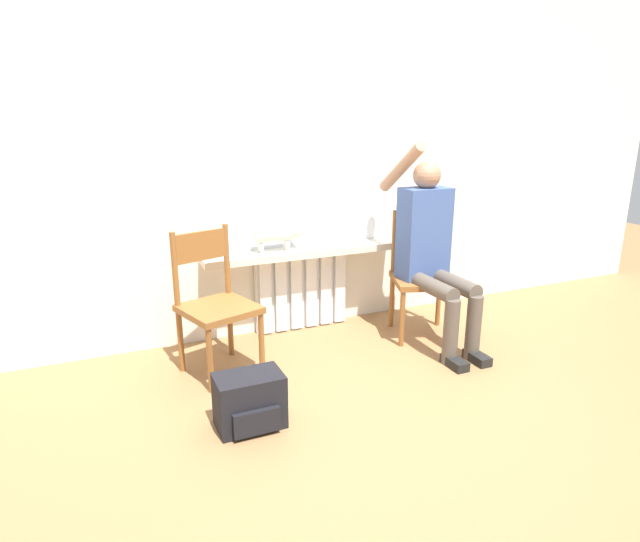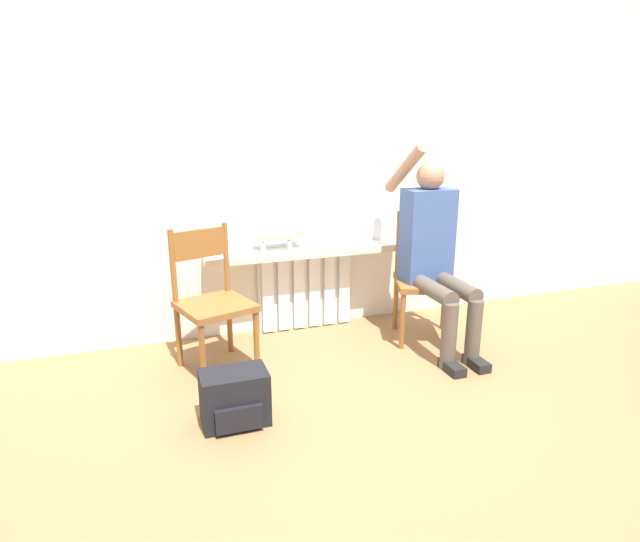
% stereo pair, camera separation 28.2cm
% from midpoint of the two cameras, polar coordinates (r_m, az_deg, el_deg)
% --- Properties ---
extents(ground_plane, '(12.00, 12.00, 0.00)m').
position_cam_midpoint_polar(ground_plane, '(3.16, 3.43, -13.30)').
color(ground_plane, olive).
extents(wall_with_window, '(7.00, 0.06, 2.70)m').
position_cam_midpoint_polar(wall_with_window, '(3.89, -4.66, 13.19)').
color(wall_with_window, white).
rests_on(wall_with_window, ground_plane).
extents(radiator, '(0.72, 0.08, 0.58)m').
position_cam_midpoint_polar(radiator, '(4.01, -3.95, -2.14)').
color(radiator, white).
rests_on(radiator, ground_plane).
extents(windowsill, '(1.49, 0.22, 0.05)m').
position_cam_midpoint_polar(windowsill, '(3.87, -3.72, 2.02)').
color(windowsill, beige).
rests_on(windowsill, radiator).
extents(window_glass, '(1.43, 0.01, 1.19)m').
position_cam_midpoint_polar(window_glass, '(3.86, -4.44, 11.30)').
color(window_glass, white).
rests_on(window_glass, windowsill).
extents(chair_left, '(0.52, 0.52, 0.90)m').
position_cam_midpoint_polar(chair_left, '(3.37, -13.51, -3.23)').
color(chair_left, brown).
rests_on(chair_left, ground_plane).
extents(chair_right, '(0.53, 0.53, 0.90)m').
position_cam_midpoint_polar(chair_right, '(3.89, 8.76, -0.31)').
color(chair_right, brown).
rests_on(chair_right, ground_plane).
extents(person, '(0.36, 1.04, 1.40)m').
position_cam_midpoint_polar(person, '(3.73, 9.71, 2.62)').
color(person, brown).
rests_on(person, ground_plane).
extents(cat, '(0.48, 0.11, 0.21)m').
position_cam_midpoint_polar(cat, '(3.78, -6.49, 3.95)').
color(cat, silver).
rests_on(cat, windowsill).
extents(backpack, '(0.35, 0.25, 0.29)m').
position_cam_midpoint_polar(backpack, '(2.87, -10.38, -13.57)').
color(backpack, black).
rests_on(backpack, ground_plane).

